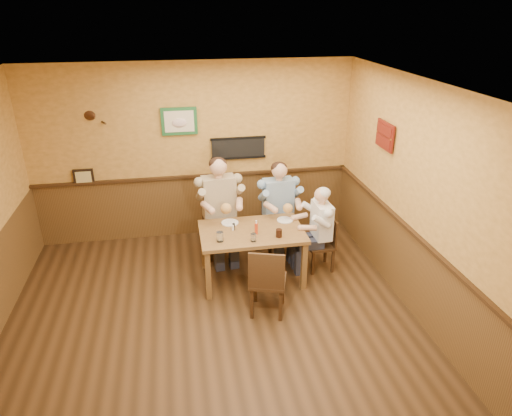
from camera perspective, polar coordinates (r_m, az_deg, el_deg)
The scene contains 17 objects.
room at distance 5.00m, azimuth -4.78°, elevation 2.20°, with size 5.02×5.03×2.81m.
dining_table at distance 6.21m, azimuth -0.54°, elevation -3.56°, with size 1.40×0.90×0.75m.
chair_back_left at distance 6.88m, azimuth -4.53°, elevation -2.22°, with size 0.45×0.45×0.98m, color #3D2713, non-canonical shape.
chair_back_right at distance 7.00m, azimuth 2.73°, elevation -1.99°, with size 0.42×0.42×0.91m, color #3D2713, non-canonical shape.
chair_right_end at distance 6.62m, azimuth 8.02°, elevation -4.48°, with size 0.37×0.37×0.80m, color #3D2713, non-canonical shape.
chair_near_side at distance 5.65m, azimuth 1.51°, elevation -8.88°, with size 0.43×0.43×0.93m, color #3D2713, non-canonical shape.
diner_tan_shirt at distance 6.79m, azimuth -4.59°, elevation -0.63°, with size 0.65×0.65×1.41m, color tan, non-canonical shape.
diner_blue_polo at distance 6.92m, azimuth 2.76°, elevation -0.54°, with size 0.60×0.60×1.31m, color #7A97B7, non-canonical shape.
diner_white_elder at distance 6.54m, azimuth 8.11°, elevation -3.17°, with size 0.52×0.52×1.14m, color white, non-canonical shape.
water_glass_left at distance 5.88m, azimuth -4.53°, elevation -3.60°, with size 0.09×0.09×0.13m, color white.
water_glass_mid at distance 5.87m, azimuth -0.32°, elevation -3.70°, with size 0.07×0.07×0.11m, color silver.
cola_tumbler at distance 5.98m, azimuth 2.88°, elevation -3.16°, with size 0.08×0.08×0.11m, color black.
hot_sauce_bottle at distance 6.03m, azimuth 0.03°, elevation -2.51°, with size 0.04×0.04×0.18m, color red.
salt_shaker at distance 6.16m, azimuth -2.91°, elevation -2.46°, with size 0.03×0.03×0.08m, color white.
pepper_shaker at distance 6.17m, azimuth -2.81°, elevation -2.33°, with size 0.04×0.04×0.09m, color black.
plate_far_left at distance 6.36m, azimuth -3.28°, elevation -1.84°, with size 0.24×0.24×0.02m, color white.
plate_far_right at distance 6.44m, azimuth 3.63°, elevation -1.51°, with size 0.23×0.23×0.02m, color silver.
Camera 1 is at (-0.29, -4.44, 3.57)m, focal length 32.00 mm.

